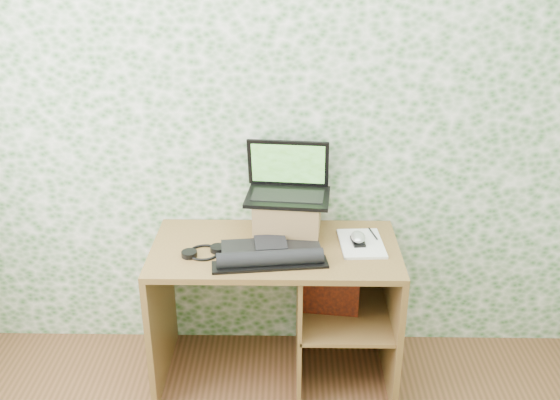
{
  "coord_description": "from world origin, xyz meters",
  "views": [
    {
      "loc": [
        0.06,
        -1.21,
        2.19
      ],
      "look_at": [
        0.02,
        1.39,
        1.02
      ],
      "focal_mm": 40.0,
      "sensor_mm": 36.0,
      "label": 1
    }
  ],
  "objects_px": {
    "desk": "(291,291)",
    "riser": "(288,216)",
    "laptop": "(288,183)",
    "keyboard": "(271,253)",
    "notepad": "(361,244)"
  },
  "relations": [
    {
      "from": "desk",
      "to": "riser",
      "type": "bearing_deg",
      "value": 99.07
    },
    {
      "from": "desk",
      "to": "riser",
      "type": "distance_m",
      "value": 0.38
    },
    {
      "from": "desk",
      "to": "laptop",
      "type": "bearing_deg",
      "value": 96.61
    },
    {
      "from": "keyboard",
      "to": "notepad",
      "type": "relative_size",
      "value": 1.84
    },
    {
      "from": "notepad",
      "to": "desk",
      "type": "bearing_deg",
      "value": 177.12
    },
    {
      "from": "riser",
      "to": "laptop",
      "type": "xyz_separation_m",
      "value": [
        0.0,
        0.04,
        0.16
      ]
    },
    {
      "from": "laptop",
      "to": "notepad",
      "type": "distance_m",
      "value": 0.47
    },
    {
      "from": "desk",
      "to": "notepad",
      "type": "height_order",
      "value": "notepad"
    },
    {
      "from": "desk",
      "to": "laptop",
      "type": "relative_size",
      "value": 2.78
    },
    {
      "from": "desk",
      "to": "laptop",
      "type": "distance_m",
      "value": 0.55
    },
    {
      "from": "desk",
      "to": "keyboard",
      "type": "xyz_separation_m",
      "value": [
        -0.1,
        -0.14,
        0.29
      ]
    },
    {
      "from": "desk",
      "to": "notepad",
      "type": "bearing_deg",
      "value": 0.33
    },
    {
      "from": "notepad",
      "to": "riser",
      "type": "bearing_deg",
      "value": 159.26
    },
    {
      "from": "laptop",
      "to": "desk",
      "type": "bearing_deg",
      "value": -77.8
    },
    {
      "from": "riser",
      "to": "keyboard",
      "type": "distance_m",
      "value": 0.27
    }
  ]
}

